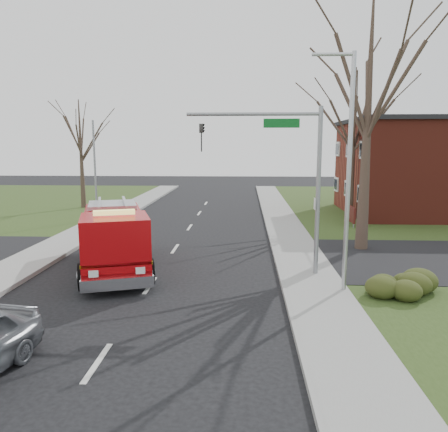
{
  "coord_description": "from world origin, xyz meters",
  "views": [
    {
      "loc": [
        3.61,
        -15.87,
        5.3
      ],
      "look_at": [
        2.62,
        4.45,
        2.0
      ],
      "focal_mm": 35.0,
      "sensor_mm": 36.0,
      "label": 1
    }
  ],
  "objects": [
    {
      "name": "streetlight_pole",
      "position": [
        7.14,
        -0.5,
        4.55
      ],
      "size": [
        1.48,
        0.16,
        8.4
      ],
      "color": "#B7BABF",
      "rests_on": "ground"
    },
    {
      "name": "utility_pole_far",
      "position": [
        -6.8,
        14.0,
        3.5
      ],
      "size": [
        0.14,
        0.14,
        7.0
      ],
      "primitive_type": "cylinder",
      "color": "gray",
      "rests_on": "ground"
    },
    {
      "name": "bare_tree_near",
      "position": [
        9.5,
        6.0,
        7.41
      ],
      "size": [
        6.0,
        6.0,
        12.0
      ],
      "color": "#31241D",
      "rests_on": "ground"
    },
    {
      "name": "bare_tree_left",
      "position": [
        -10.0,
        20.0,
        5.56
      ],
      "size": [
        4.5,
        4.5,
        9.0
      ],
      "color": "#31241D",
      "rests_on": "ground"
    },
    {
      "name": "ground",
      "position": [
        0.0,
        0.0,
        0.0
      ],
      "size": [
        120.0,
        120.0,
        0.0
      ],
      "primitive_type": "plane",
      "color": "black",
      "rests_on": "ground"
    },
    {
      "name": "sidewalk_right",
      "position": [
        6.2,
        0.0,
        0.07
      ],
      "size": [
        2.4,
        80.0,
        0.15
      ],
      "primitive_type": "cube",
      "color": "gray",
      "rests_on": "ground"
    },
    {
      "name": "hedge_corner",
      "position": [
        9.0,
        -1.0,
        0.58
      ],
      "size": [
        2.8,
        2.0,
        0.9
      ],
      "primitive_type": "ellipsoid",
      "color": "#2D3A15",
      "rests_on": "lawn_right"
    },
    {
      "name": "bare_tree_far",
      "position": [
        11.0,
        15.0,
        6.49
      ],
      "size": [
        5.25,
        5.25,
        10.5
      ],
      "color": "#31241D",
      "rests_on": "ground"
    },
    {
      "name": "traffic_signal_mast",
      "position": [
        5.21,
        1.5,
        4.71
      ],
      "size": [
        5.29,
        0.18,
        6.8
      ],
      "color": "gray",
      "rests_on": "ground"
    },
    {
      "name": "fire_engine",
      "position": [
        -1.93,
        2.0,
        1.33
      ],
      "size": [
        4.65,
        7.71,
        2.94
      ],
      "rotation": [
        0.0,
        0.0,
        0.32
      ],
      "color": "#A9070B",
      "rests_on": "ground"
    },
    {
      "name": "health_center_sign",
      "position": [
        10.5,
        12.5,
        0.88
      ],
      "size": [
        0.12,
        2.0,
        1.4
      ],
      "color": "#471410",
      "rests_on": "ground"
    }
  ]
}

